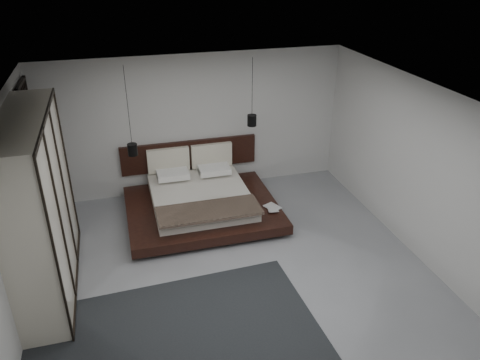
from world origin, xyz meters
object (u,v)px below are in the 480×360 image
object	(u,v)px
bed	(200,200)
wardrobe	(39,207)
pendant_right	(252,120)
rug	(171,356)
pendant_left	(132,149)
lattice_screen	(35,155)

from	to	relation	value
bed	wardrobe	distance (m)	3.10
pendant_right	rug	xyz separation A→B (m)	(-2.17, -3.78, -1.61)
pendant_right	rug	size ratio (longest dim) A/B	0.33
bed	pendant_left	distance (m)	1.56
lattice_screen	pendant_right	xyz separation A→B (m)	(3.92, -0.11, 0.32)
wardrobe	bed	bearing A→B (deg)	29.57
lattice_screen	bed	size ratio (longest dim) A/B	0.94
wardrobe	rug	bearing A→B (deg)	-51.88
lattice_screen	bed	bearing A→B (deg)	-10.98
bed	rug	xyz separation A→B (m)	(-1.04, -3.35, -0.28)
lattice_screen	pendant_left	bearing A→B (deg)	-3.76
pendant_right	rug	world-z (taller)	pendant_right
pendant_right	wardrobe	distance (m)	4.13
pendant_left	lattice_screen	bearing A→B (deg)	176.24
pendant_left	rug	xyz separation A→B (m)	(0.09, -3.78, -1.27)
wardrobe	lattice_screen	bearing A→B (deg)	97.23
wardrobe	rug	distance (m)	2.76
rug	lattice_screen	bearing A→B (deg)	114.21
lattice_screen	bed	world-z (taller)	lattice_screen
bed	pendant_left	bearing A→B (deg)	159.09
bed	wardrobe	world-z (taller)	wardrobe
pendant_right	lattice_screen	bearing A→B (deg)	178.41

